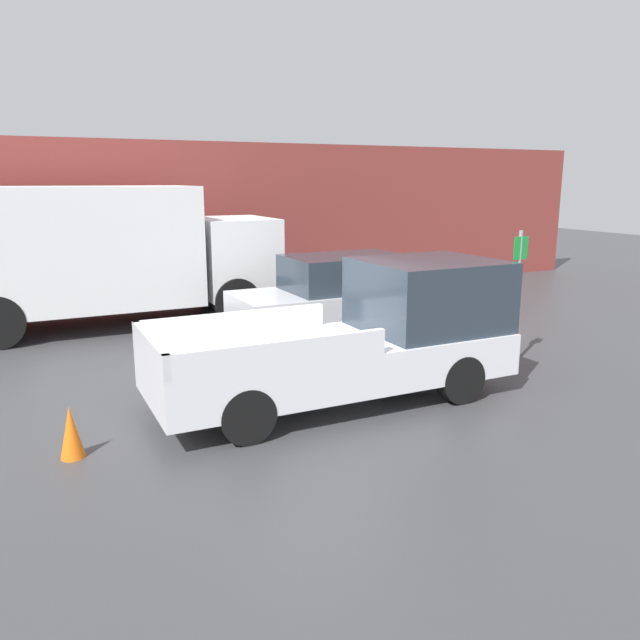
# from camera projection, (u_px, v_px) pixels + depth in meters

# --- Properties ---
(ground_plane) EXTENTS (60.00, 60.00, 0.00)m
(ground_plane) POSITION_uv_depth(u_px,v_px,m) (314.00, 396.00, 9.66)
(ground_plane) COLOR #3D3D3F
(building_wall) EXTENTS (28.00, 0.15, 4.29)m
(building_wall) POSITION_uv_depth(u_px,v_px,m) (176.00, 223.00, 16.78)
(building_wall) COLOR brown
(building_wall) RESTS_ON ground
(pickup_truck) EXTENTS (5.45, 2.04, 2.06)m
(pickup_truck) POSITION_uv_depth(u_px,v_px,m) (366.00, 336.00, 9.51)
(pickup_truck) COLOR silver
(pickup_truck) RESTS_ON ground
(car) EXTENTS (4.53, 1.92, 1.73)m
(car) POSITION_uv_depth(u_px,v_px,m) (341.00, 296.00, 13.25)
(car) COLOR silver
(car) RESTS_ON ground
(delivery_truck) EXTENTS (7.92, 2.40, 3.14)m
(delivery_truck) POSITION_uv_depth(u_px,v_px,m) (88.00, 252.00, 13.73)
(delivery_truck) COLOR white
(delivery_truck) RESTS_ON ground
(parking_sign) EXTENTS (0.30, 0.07, 2.43)m
(parking_sign) POSITION_uv_depth(u_px,v_px,m) (517.00, 291.00, 10.96)
(parking_sign) COLOR gray
(parking_sign) RESTS_ON ground
(newspaper_box) EXTENTS (0.45, 0.40, 1.00)m
(newspaper_box) POSITION_uv_depth(u_px,v_px,m) (286.00, 277.00, 18.16)
(newspaper_box) COLOR #194CB2
(newspaper_box) RESTS_ON ground
(traffic_cone) EXTENTS (0.29, 0.29, 0.65)m
(traffic_cone) POSITION_uv_depth(u_px,v_px,m) (71.00, 432.00, 7.47)
(traffic_cone) COLOR orange
(traffic_cone) RESTS_ON ground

